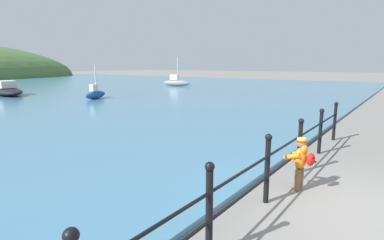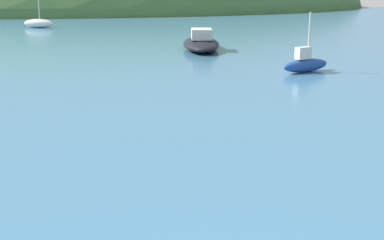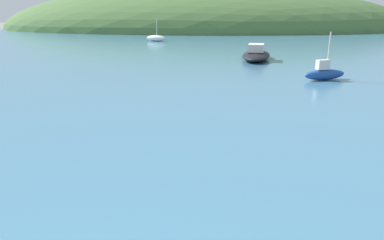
# 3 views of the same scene
# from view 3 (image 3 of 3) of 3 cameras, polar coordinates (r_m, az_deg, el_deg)

# --- Properties ---
(water) EXTENTS (80.00, 60.00, 0.10)m
(water) POSITION_cam_3_polar(r_m,az_deg,el_deg) (33.60, 0.18, 10.87)
(water) COLOR teal
(water) RESTS_ON ground
(far_hillside) EXTENTS (71.23, 39.18, 14.65)m
(far_hillside) POSITION_cam_3_polar(r_m,az_deg,el_deg) (69.07, 1.82, 13.70)
(far_hillside) COLOR #476B38
(far_hillside) RESTS_ON ground
(boat_twin_mast) EXTENTS (2.22, 1.28, 2.25)m
(boat_twin_mast) POSITION_cam_3_polar(r_m,az_deg,el_deg) (19.03, 19.54, 6.75)
(boat_twin_mast) COLOR #1E4793
(boat_twin_mast) RESTS_ON water
(boat_blue_hull) EXTENTS (2.38, 1.63, 2.44)m
(boat_blue_hull) POSITION_cam_3_polar(r_m,az_deg,el_deg) (40.78, -5.50, 12.32)
(boat_blue_hull) COLOR silver
(boat_blue_hull) RESTS_ON water
(boat_far_left) EXTENTS (2.60, 5.22, 1.08)m
(boat_far_left) POSITION_cam_3_polar(r_m,az_deg,el_deg) (25.72, 9.75, 9.80)
(boat_far_left) COLOR black
(boat_far_left) RESTS_ON water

